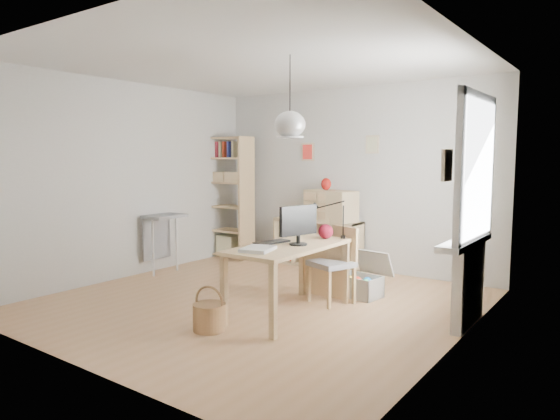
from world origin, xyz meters
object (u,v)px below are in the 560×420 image
Objects in this scene: desk at (290,253)px; drawer_chest at (331,206)px; tall_bookshelf at (229,192)px; storage_chest at (362,282)px; monitor at (298,223)px; cube_shelf at (317,246)px; chair at (336,259)px.

desk is 1.88× the size of drawer_chest.
storage_chest is (2.89, -0.86, -0.92)m from tall_bookshelf.
storage_chest is at bearing 93.64° from monitor.
desk is 2.39× the size of storage_chest.
desk is at bearing -57.09° from drawer_chest.
monitor is (1.11, -2.20, 0.68)m from cube_shelf.
storage_chest is (1.33, -1.14, -0.13)m from cube_shelf.
drawer_chest is at bearing 142.51° from chair.
tall_bookshelf is 3.29m from monitor.
chair is at bearing -99.78° from storage_chest.
desk is at bearing -83.67° from chair.
storage_chest is (0.14, 0.41, -0.33)m from chair.
desk is at bearing -145.75° from monitor.
tall_bookshelf reaches higher than monitor.
monitor reaches higher than storage_chest.
monitor is (-0.22, -1.06, 0.81)m from storage_chest.
desk is 0.75× the size of tall_bookshelf.
desk is 3.27m from tall_bookshelf.
tall_bookshelf is at bearing -169.81° from cube_shelf.
monitor is at bearing -76.79° from chair.
drawer_chest is at bearing 143.00° from storage_chest.
cube_shelf is 1.61× the size of chair.
chair is at bearing 75.81° from desk.
tall_bookshelf is 3.15m from storage_chest.
chair is 1.39× the size of storage_chest.
drawer_chest is (1.81, 0.24, -0.14)m from tall_bookshelf.
drawer_chest reaches higher than cube_shelf.
tall_bookshelf is 2.30× the size of chair.
chair is at bearing -24.73° from tall_bookshelf.
drawer_chest is (-0.86, 2.16, -0.03)m from monitor.
drawer_chest is (-0.94, 1.51, 0.45)m from chair.
cube_shelf is 1.77m from tall_bookshelf.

